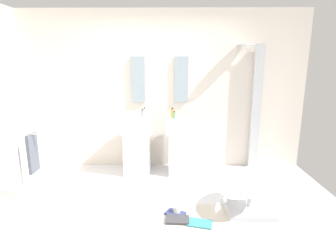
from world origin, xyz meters
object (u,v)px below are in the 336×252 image
object	(u,v)px
towel_rack	(31,155)
soap_bottle_grey	(143,114)
coffee_mug	(177,210)
soap_bottle_amber	(172,113)
soap_bottle_green	(174,115)
pedestal_sink_right	(181,143)
magazine_teal	(200,223)
soap_bottle_white	(145,113)
lounge_chair	(250,184)
magazine_charcoal	(177,220)
magazine_navy	(175,213)
pedestal_sink_left	(137,143)
shower_column	(255,105)

from	to	relation	value
towel_rack	soap_bottle_grey	world-z (taller)	soap_bottle_grey
coffee_mug	soap_bottle_amber	world-z (taller)	soap_bottle_amber
towel_rack	soap_bottle_green	size ratio (longest dim) A/B	7.37
pedestal_sink_right	magazine_teal	world-z (taller)	pedestal_sink_right
soap_bottle_white	soap_bottle_amber	xyz separation A→B (m)	(0.44, -0.03, 0.00)
pedestal_sink_right	lounge_chair	world-z (taller)	pedestal_sink_right
magazine_charcoal	magazine_teal	world-z (taller)	magazine_charcoal
towel_rack	soap_bottle_green	xyz separation A→B (m)	(1.82, 0.84, 0.35)
magazine_teal	soap_bottle_amber	distance (m)	1.80
magazine_navy	towel_rack	bearing A→B (deg)	-162.36
soap_bottle_grey	soap_bottle_green	size ratio (longest dim) A/B	1.16
magazine_navy	pedestal_sink_left	bearing A→B (deg)	143.25
pedestal_sink_left	towel_rack	xyz separation A→B (m)	(-1.23, -0.94, 0.12)
lounge_chair	towel_rack	distance (m)	2.75
shower_column	soap_bottle_grey	xyz separation A→B (m)	(-1.83, -0.34, -0.09)
shower_column	towel_rack	bearing A→B (deg)	-158.94
shower_column	magazine_navy	bearing A→B (deg)	-130.51
pedestal_sink_right	magazine_navy	bearing A→B (deg)	-94.93
magazine_navy	soap_bottle_green	bearing A→B (deg)	118.53
soap_bottle_grey	pedestal_sink_right	bearing A→B (deg)	6.48
soap_bottle_white	soap_bottle_amber	bearing A→B (deg)	-3.64
magazine_charcoal	soap_bottle_grey	xyz separation A→B (m)	(-0.51, 1.35, 0.96)
soap_bottle_white	soap_bottle_amber	world-z (taller)	soap_bottle_amber
pedestal_sink_right	soap_bottle_green	distance (m)	0.49
soap_bottle_amber	lounge_chair	bearing A→B (deg)	-51.72
towel_rack	magazine_navy	distance (m)	1.96
pedestal_sink_right	coffee_mug	xyz separation A→B (m)	(-0.09, -1.27, -0.45)
pedestal_sink_left	coffee_mug	bearing A→B (deg)	-64.17
magazine_navy	soap_bottle_grey	xyz separation A→B (m)	(-0.49, 1.22, 0.96)
shower_column	soap_bottle_white	bearing A→B (deg)	-172.29
shower_column	soap_bottle_white	distance (m)	1.82
pedestal_sink_left	magazine_teal	xyz separation A→B (m)	(0.87, -1.48, -0.49)
shower_column	soap_bottle_green	distance (m)	1.39
soap_bottle_green	soap_bottle_amber	xyz separation A→B (m)	(-0.03, 0.11, 0.02)
pedestal_sink_right	magazine_teal	xyz separation A→B (m)	(0.16, -1.48, -0.49)
coffee_mug	soap_bottle_white	xyz separation A→B (m)	(-0.49, 1.30, 0.93)
magazine_teal	magazine_navy	xyz separation A→B (m)	(-0.27, 0.19, 0.01)
lounge_chair	soap_bottle_green	size ratio (longest dim) A/B	8.06
shower_column	soap_bottle_amber	distance (m)	1.40
shower_column	soap_bottle_amber	size ratio (longest dim) A/B	12.82
coffee_mug	soap_bottle_white	size ratio (longest dim) A/B	0.63
magazine_charcoal	soap_bottle_white	size ratio (longest dim) A/B	1.67
soap_bottle_grey	soap_bottle_amber	size ratio (longest dim) A/B	0.93
towel_rack	soap_bottle_grey	xyz separation A→B (m)	(1.33, 0.88, 0.36)
coffee_mug	magazine_navy	bearing A→B (deg)	-143.46
soap_bottle_green	soap_bottle_amber	size ratio (longest dim) A/B	0.81
lounge_chair	magazine_charcoal	bearing A→B (deg)	-164.30
towel_rack	pedestal_sink_left	bearing A→B (deg)	37.54
magazine_teal	coffee_mug	world-z (taller)	coffee_mug
pedestal_sink_left	pedestal_sink_right	world-z (taller)	same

